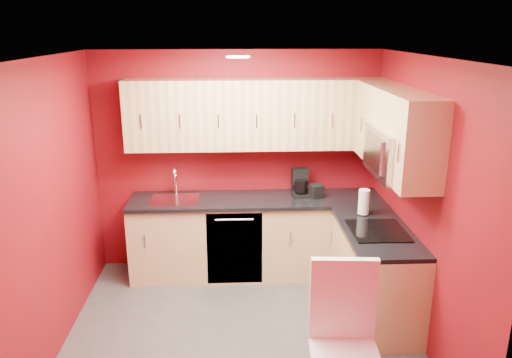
{
  "coord_description": "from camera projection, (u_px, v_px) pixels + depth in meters",
  "views": [
    {
      "loc": [
        -0.06,
        -4.03,
        2.72
      ],
      "look_at": [
        0.16,
        0.55,
        1.33
      ],
      "focal_mm": 35.0,
      "sensor_mm": 36.0,
      "label": 1
    }
  ],
  "objects": [
    {
      "name": "floor",
      "position": [
        241.0,
        332.0,
        4.64
      ],
      "size": [
        3.2,
        3.2,
        0.0
      ],
      "primitive_type": "plane",
      "color": "#4A4745",
      "rests_on": "ground"
    },
    {
      "name": "ceiling",
      "position": [
        239.0,
        57.0,
        3.92
      ],
      "size": [
        3.2,
        3.2,
        0.0
      ],
      "primitive_type": "plane",
      "rotation": [
        3.14,
        0.0,
        0.0
      ],
      "color": "white",
      "rests_on": "wall_back"
    },
    {
      "name": "wall_back",
      "position": [
        238.0,
        162.0,
        5.71
      ],
      "size": [
        3.2,
        0.0,
        3.2
      ],
      "primitive_type": "plane",
      "rotation": [
        1.57,
        0.0,
        0.0
      ],
      "color": "maroon",
      "rests_on": "floor"
    },
    {
      "name": "wall_front",
      "position": [
        245.0,
        297.0,
        2.85
      ],
      "size": [
        3.2,
        0.0,
        3.2
      ],
      "primitive_type": "plane",
      "rotation": [
        -1.57,
        0.0,
        0.0
      ],
      "color": "maroon",
      "rests_on": "floor"
    },
    {
      "name": "wall_left",
      "position": [
        51.0,
        210.0,
        4.2
      ],
      "size": [
        0.0,
        3.0,
        3.0
      ],
      "primitive_type": "plane",
      "rotation": [
        1.57,
        0.0,
        1.57
      ],
      "color": "maroon",
      "rests_on": "floor"
    },
    {
      "name": "wall_right",
      "position": [
        423.0,
        203.0,
        4.36
      ],
      "size": [
        0.0,
        3.0,
        3.0
      ],
      "primitive_type": "plane",
      "rotation": [
        1.57,
        0.0,
        -1.57
      ],
      "color": "maroon",
      "rests_on": "floor"
    },
    {
      "name": "base_cabinets_back",
      "position": [
        256.0,
        237.0,
        5.67
      ],
      "size": [
        2.8,
        0.6,
        0.87
      ],
      "primitive_type": "cube",
      "color": "tan",
      "rests_on": "floor"
    },
    {
      "name": "base_cabinets_right",
      "position": [
        375.0,
        275.0,
        4.82
      ],
      "size": [
        0.6,
        1.3,
        0.87
      ],
      "primitive_type": "cube",
      "color": "tan",
      "rests_on": "floor"
    },
    {
      "name": "countertop_back",
      "position": [
        256.0,
        200.0,
        5.53
      ],
      "size": [
        2.8,
        0.63,
        0.04
      ],
      "primitive_type": "cube",
      "color": "black",
      "rests_on": "base_cabinets_back"
    },
    {
      "name": "countertop_right",
      "position": [
        377.0,
        232.0,
        4.67
      ],
      "size": [
        0.63,
        1.27,
        0.04
      ],
      "primitive_type": "cube",
      "color": "black",
      "rests_on": "base_cabinets_right"
    },
    {
      "name": "upper_cabinets_back",
      "position": [
        256.0,
        114.0,
        5.39
      ],
      "size": [
        2.8,
        0.35,
        0.75
      ],
      "primitive_type": "cube",
      "color": "tan",
      "rests_on": "wall_back"
    },
    {
      "name": "upper_cabinets_right",
      "position": [
        393.0,
        122.0,
        4.58
      ],
      "size": [
        0.35,
        1.55,
        0.75
      ],
      "color": "tan",
      "rests_on": "wall_right"
    },
    {
      "name": "microwave",
      "position": [
        396.0,
        153.0,
        4.42
      ],
      "size": [
        0.42,
        0.76,
        0.42
      ],
      "color": "silver",
      "rests_on": "upper_cabinets_right"
    },
    {
      "name": "cooktop",
      "position": [
        378.0,
        231.0,
        4.63
      ],
      "size": [
        0.5,
        0.55,
        0.01
      ],
      "primitive_type": "cube",
      "color": "black",
      "rests_on": "countertop_right"
    },
    {
      "name": "sink",
      "position": [
        175.0,
        196.0,
        5.49
      ],
      "size": [
        0.52,
        0.42,
        0.35
      ],
      "color": "silver",
      "rests_on": "countertop_back"
    },
    {
      "name": "dishwasher_front",
      "position": [
        235.0,
        249.0,
        5.39
      ],
      "size": [
        0.6,
        0.02,
        0.82
      ],
      "primitive_type": "cube",
      "color": "black",
      "rests_on": "base_cabinets_back"
    },
    {
      "name": "downlight",
      "position": [
        238.0,
        57.0,
        4.21
      ],
      "size": [
        0.2,
        0.2,
        0.01
      ],
      "primitive_type": "cylinder",
      "color": "white",
      "rests_on": "ceiling"
    },
    {
      "name": "coffee_maker",
      "position": [
        301.0,
        183.0,
        5.58
      ],
      "size": [
        0.2,
        0.25,
        0.3
      ],
      "primitive_type": null,
      "rotation": [
        0.0,
        0.0,
        0.09
      ],
      "color": "black",
      "rests_on": "countertop_back"
    },
    {
      "name": "napkin_holder",
      "position": [
        316.0,
        191.0,
        5.54
      ],
      "size": [
        0.17,
        0.17,
        0.14
      ],
      "primitive_type": null,
      "rotation": [
        0.0,
        0.0,
        0.34
      ],
      "color": "black",
      "rests_on": "countertop_back"
    },
    {
      "name": "paper_towel",
      "position": [
        364.0,
        202.0,
        5.02
      ],
      "size": [
        0.19,
        0.19,
        0.26
      ],
      "primitive_type": null,
      "rotation": [
        0.0,
        0.0,
        -0.31
      ],
      "color": "silver",
      "rests_on": "countertop_right"
    },
    {
      "name": "dining_chair",
      "position": [
        346.0,
        351.0,
        3.43
      ],
      "size": [
        0.51,
        0.53,
        1.18
      ],
      "primitive_type": null,
      "rotation": [
        0.0,
        0.0,
        -0.07
      ],
      "color": "white",
      "rests_on": "floor"
    }
  ]
}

